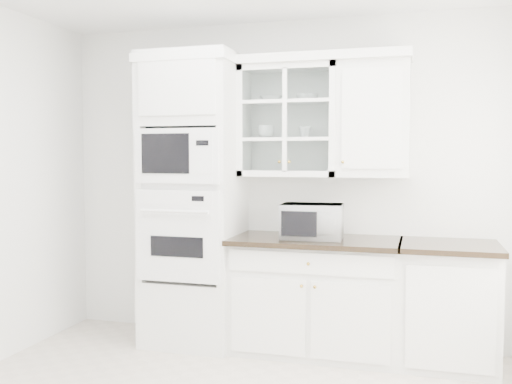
% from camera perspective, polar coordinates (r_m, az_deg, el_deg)
% --- Properties ---
extents(room_shell, '(4.00, 3.50, 2.70)m').
position_cam_1_polar(room_shell, '(3.58, -1.22, 7.06)').
color(room_shell, white).
rests_on(room_shell, ground).
extents(oven_column, '(0.76, 0.68, 2.40)m').
position_cam_1_polar(oven_column, '(4.77, -6.29, -0.80)').
color(oven_column, white).
rests_on(oven_column, ground).
extents(base_cabinet_run, '(1.32, 0.67, 0.92)m').
position_cam_1_polar(base_cabinet_run, '(4.63, 5.99, -10.18)').
color(base_cabinet_run, white).
rests_on(base_cabinet_run, ground).
extents(extra_base_cabinet, '(0.72, 0.67, 0.92)m').
position_cam_1_polar(extra_base_cabinet, '(4.57, 18.65, -10.54)').
color(extra_base_cabinet, white).
rests_on(extra_base_cabinet, ground).
extents(upper_cabinet_glass, '(0.80, 0.33, 0.90)m').
position_cam_1_polar(upper_cabinet_glass, '(4.69, 3.37, 7.09)').
color(upper_cabinet_glass, white).
rests_on(upper_cabinet_glass, room_shell).
extents(upper_cabinet_solid, '(0.55, 0.33, 0.90)m').
position_cam_1_polar(upper_cabinet_solid, '(4.59, 11.68, 7.10)').
color(upper_cabinet_solid, white).
rests_on(upper_cabinet_solid, room_shell).
extents(crown_molding, '(2.14, 0.38, 0.07)m').
position_cam_1_polar(crown_molding, '(4.74, 2.05, 12.95)').
color(crown_molding, white).
rests_on(crown_molding, room_shell).
extents(countertop_microwave, '(0.49, 0.42, 0.27)m').
position_cam_1_polar(countertop_microwave, '(4.48, 5.65, -2.92)').
color(countertop_microwave, white).
rests_on(countertop_microwave, base_cabinet_run).
extents(bowl_a, '(0.22, 0.22, 0.05)m').
position_cam_1_polar(bowl_a, '(4.72, 1.55, 9.30)').
color(bowl_a, white).
rests_on(bowl_a, upper_cabinet_glass).
extents(bowl_b, '(0.20, 0.20, 0.06)m').
position_cam_1_polar(bowl_b, '(4.69, 5.17, 9.38)').
color(bowl_b, white).
rests_on(bowl_b, upper_cabinet_glass).
extents(cup_a, '(0.15, 0.15, 0.11)m').
position_cam_1_polar(cup_a, '(4.72, 1.02, 6.02)').
color(cup_a, white).
rests_on(cup_a, upper_cabinet_glass).
extents(cup_b, '(0.11, 0.11, 0.09)m').
position_cam_1_polar(cup_b, '(4.65, 4.95, 5.96)').
color(cup_b, white).
rests_on(cup_b, upper_cabinet_glass).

